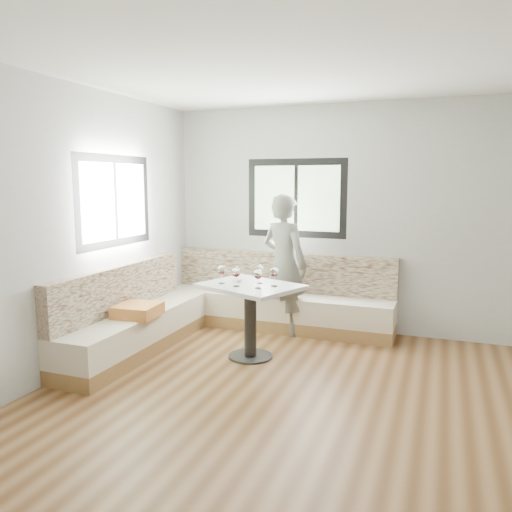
{
  "coord_description": "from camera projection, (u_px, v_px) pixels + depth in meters",
  "views": [
    {
      "loc": [
        0.88,
        -3.65,
        1.86
      ],
      "look_at": [
        -0.96,
        1.21,
        1.08
      ],
      "focal_mm": 35.0,
      "sensor_mm": 36.0,
      "label": 1
    }
  ],
  "objects": [
    {
      "name": "banquette",
      "position": [
        219.0,
        310.0,
        5.97
      ],
      "size": [
        2.9,
        2.8,
        0.95
      ],
      "color": "olive",
      "rests_on": "ground"
    },
    {
      "name": "wine_glass_c",
      "position": [
        258.0,
        274.0,
        5.0
      ],
      "size": [
        0.09,
        0.09,
        0.21
      ],
      "color": "white",
      "rests_on": "table"
    },
    {
      "name": "room",
      "position": [
        311.0,
        240.0,
        3.85
      ],
      "size": [
        5.01,
        5.01,
        2.81
      ],
      "color": "brown",
      "rests_on": "ground"
    },
    {
      "name": "person",
      "position": [
        284.0,
        265.0,
        6.07
      ],
      "size": [
        0.73,
        0.61,
        1.72
      ],
      "primitive_type": "imported",
      "rotation": [
        0.0,
        0.0,
        2.77
      ],
      "color": "slate",
      "rests_on": "ground"
    },
    {
      "name": "wine_glass_e",
      "position": [
        274.0,
        273.0,
        5.1
      ],
      "size": [
        0.09,
        0.09,
        0.21
      ],
      "color": "white",
      "rests_on": "table"
    },
    {
      "name": "wine_glass_b",
      "position": [
        236.0,
        273.0,
        5.1
      ],
      "size": [
        0.09,
        0.09,
        0.21
      ],
      "color": "white",
      "rests_on": "table"
    },
    {
      "name": "wine_glass_d",
      "position": [
        260.0,
        270.0,
        5.25
      ],
      "size": [
        0.09,
        0.09,
        0.21
      ],
      "color": "white",
      "rests_on": "table"
    },
    {
      "name": "table",
      "position": [
        250.0,
        303.0,
        5.25
      ],
      "size": [
        1.17,
        1.05,
        0.79
      ],
      "rotation": [
        0.0,
        0.0,
        -0.38
      ],
      "color": "black",
      "rests_on": "ground"
    },
    {
      "name": "olive_ramekin",
      "position": [
        237.0,
        280.0,
        5.34
      ],
      "size": [
        0.09,
        0.09,
        0.04
      ],
      "color": "white",
      "rests_on": "table"
    },
    {
      "name": "wine_glass_a",
      "position": [
        222.0,
        270.0,
        5.24
      ],
      "size": [
        0.09,
        0.09,
        0.21
      ],
      "color": "white",
      "rests_on": "table"
    }
  ]
}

